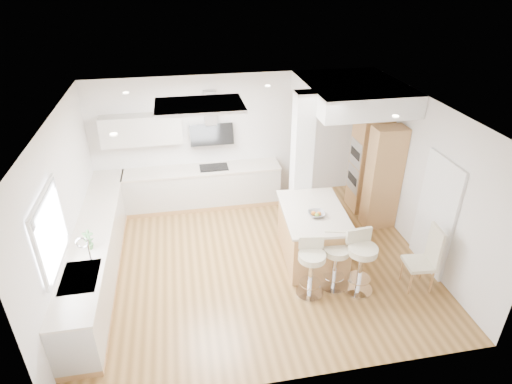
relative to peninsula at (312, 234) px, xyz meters
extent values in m
plane|color=olive|center=(-1.02, 0.02, -0.50)|extent=(6.00, 6.00, 0.00)
cube|color=white|center=(-1.02, 0.02, -0.50)|extent=(6.00, 5.00, 0.02)
cube|color=silver|center=(-1.02, 2.52, 0.90)|extent=(6.00, 0.04, 2.80)
cube|color=silver|center=(-4.02, 0.02, 0.90)|extent=(0.04, 5.00, 2.80)
cube|color=silver|center=(1.98, 0.02, 0.90)|extent=(0.04, 5.00, 2.80)
cube|color=white|center=(-1.82, 0.62, 2.28)|extent=(1.40, 0.95, 0.05)
cube|color=white|center=(-1.82, 0.62, 2.26)|extent=(1.25, 0.80, 0.03)
cylinder|color=white|center=(-3.02, 1.52, 2.29)|extent=(0.10, 0.10, 0.02)
cylinder|color=white|center=(-3.02, -0.48, 2.29)|extent=(0.10, 0.10, 0.02)
cylinder|color=white|center=(-0.52, 1.52, 2.29)|extent=(0.10, 0.10, 0.02)
cylinder|color=white|center=(0.98, 1.02, 2.29)|extent=(0.10, 0.10, 0.02)
cylinder|color=white|center=(0.98, -0.48, 2.29)|extent=(0.10, 0.10, 0.02)
cube|color=white|center=(-3.98, -0.88, 1.15)|extent=(0.03, 1.15, 0.95)
cube|color=white|center=(-3.97, -0.88, 1.66)|extent=(0.04, 1.28, 0.06)
cube|color=white|center=(-3.97, -0.88, 0.65)|extent=(0.04, 1.28, 0.06)
cube|color=white|center=(-3.97, -1.49, 1.15)|extent=(0.04, 0.06, 0.95)
cube|color=white|center=(-3.97, -0.27, 1.15)|extent=(0.04, 0.06, 0.95)
cube|color=#B1B4B9|center=(-3.96, -0.88, 1.58)|extent=(0.03, 1.18, 0.14)
cube|color=#4D463C|center=(1.96, -0.58, 0.50)|extent=(0.02, 0.90, 2.00)
cube|color=white|center=(1.95, -0.58, 0.50)|extent=(0.05, 1.00, 2.10)
cube|color=tan|center=(-3.72, 0.27, -0.45)|extent=(0.60, 4.50, 0.10)
cube|color=beige|center=(-3.72, 0.27, -0.02)|extent=(0.60, 4.50, 0.76)
cube|color=beige|center=(-3.72, 0.27, 0.38)|extent=(0.63, 4.50, 0.04)
cube|color=#A2A3A7|center=(-3.72, -0.98, 0.39)|extent=(0.50, 0.75, 0.02)
cube|color=#A2A3A7|center=(-3.72, -1.16, 0.34)|extent=(0.40, 0.34, 0.10)
cube|color=#A2A3A7|center=(-3.72, -0.80, 0.34)|extent=(0.40, 0.34, 0.10)
cylinder|color=silver|center=(-3.60, -0.68, 0.58)|extent=(0.02, 0.02, 0.36)
torus|color=silver|center=(-3.67, -0.68, 0.76)|extent=(0.18, 0.02, 0.18)
imported|color=#487C3F|center=(-3.67, -0.33, 0.57)|extent=(0.17, 0.12, 0.33)
cube|color=tan|center=(-1.77, 2.22, -0.45)|extent=(3.30, 0.60, 0.10)
cube|color=beige|center=(-1.77, 2.22, -0.02)|extent=(3.30, 0.60, 0.76)
cube|color=beige|center=(-1.77, 2.22, 0.38)|extent=(3.33, 0.63, 0.04)
cube|color=black|center=(-1.52, 2.22, 0.41)|extent=(0.60, 0.40, 0.01)
cube|color=beige|center=(-2.92, 2.35, 1.30)|extent=(1.60, 0.34, 0.60)
cube|color=#A2A3A7|center=(-1.52, 2.42, 1.65)|extent=(0.25, 0.18, 0.70)
cube|color=black|center=(-1.52, 2.34, 1.10)|extent=(0.90, 0.26, 0.44)
cube|color=white|center=(0.03, 0.97, 0.90)|extent=(0.35, 0.35, 2.80)
cube|color=white|center=(1.08, 1.42, 2.10)|extent=(1.78, 2.20, 0.40)
cube|color=tan|center=(1.66, 1.52, 0.55)|extent=(0.62, 0.62, 2.10)
cube|color=tan|center=(1.66, 0.82, 0.55)|extent=(0.62, 0.40, 2.10)
cube|color=#A2A3A7|center=(1.35, 1.52, 0.80)|extent=(0.02, 0.55, 0.55)
cube|color=#A2A3A7|center=(1.35, 1.52, 0.22)|extent=(0.02, 0.55, 0.55)
cube|color=black|center=(1.34, 1.52, 0.80)|extent=(0.01, 0.45, 0.18)
cube|color=black|center=(1.34, 1.52, 0.22)|extent=(0.01, 0.45, 0.18)
cube|color=tan|center=(0.00, 0.00, -0.03)|extent=(1.08, 1.59, 0.94)
cube|color=beige|center=(0.00, 0.00, 0.46)|extent=(1.18, 1.68, 0.04)
imported|color=gray|center=(-0.01, -0.16, 0.52)|extent=(0.30, 0.30, 0.07)
sphere|color=orange|center=(0.03, -0.17, 0.52)|extent=(0.08, 0.08, 0.08)
sphere|color=orange|center=(-0.05, -0.14, 0.52)|extent=(0.08, 0.08, 0.08)
sphere|color=#80A436|center=(-0.01, -0.21, 0.52)|extent=(0.08, 0.08, 0.08)
cylinder|color=silver|center=(-0.31, -0.95, -0.48)|extent=(0.52, 0.52, 0.03)
cylinder|color=silver|center=(-0.31, -0.95, -0.13)|extent=(0.08, 0.08, 0.67)
cylinder|color=silver|center=(-0.31, -0.95, -0.27)|extent=(0.40, 0.40, 0.02)
cylinder|color=beige|center=(-0.31, -0.95, 0.25)|extent=(0.50, 0.50, 0.10)
cube|color=beige|center=(-0.28, -0.78, 0.40)|extent=(0.40, 0.11, 0.23)
cylinder|color=silver|center=(0.13, -0.84, -0.48)|extent=(0.54, 0.54, 0.03)
cylinder|color=silver|center=(0.13, -0.84, -0.14)|extent=(0.09, 0.09, 0.66)
cylinder|color=silver|center=(0.13, -0.84, -0.27)|extent=(0.41, 0.41, 0.02)
cylinder|color=beige|center=(0.13, -0.84, 0.23)|extent=(0.51, 0.51, 0.10)
cube|color=beige|center=(0.16, -0.69, 0.39)|extent=(0.39, 0.14, 0.22)
cylinder|color=silver|center=(0.50, -1.01, -0.48)|extent=(0.53, 0.53, 0.03)
cylinder|color=silver|center=(0.50, -1.01, -0.11)|extent=(0.08, 0.08, 0.73)
cylinder|color=silver|center=(0.50, -1.01, -0.25)|extent=(0.41, 0.41, 0.02)
cylinder|color=beige|center=(0.50, -1.01, 0.31)|extent=(0.50, 0.50, 0.11)
cube|color=beige|center=(0.48, -0.83, 0.48)|extent=(0.43, 0.09, 0.25)
cube|color=beige|center=(1.47, -1.09, -0.03)|extent=(0.48, 0.48, 0.06)
cube|color=beige|center=(1.67, -1.11, 0.29)|extent=(0.08, 0.42, 0.71)
cylinder|color=tan|center=(1.28, -1.25, -0.28)|extent=(0.04, 0.04, 0.43)
cylinder|color=tan|center=(1.31, -0.90, -0.28)|extent=(0.04, 0.04, 0.43)
cylinder|color=tan|center=(1.64, -1.28, -0.28)|extent=(0.04, 0.04, 0.43)
cylinder|color=tan|center=(1.67, -0.93, -0.28)|extent=(0.04, 0.04, 0.43)
camera|label=1|loc=(-2.14, -6.03, 4.34)|focal=30.00mm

